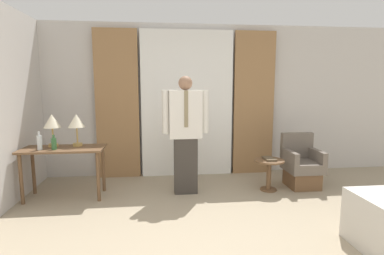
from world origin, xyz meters
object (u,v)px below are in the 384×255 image
object	(u,v)px
bottle_by_lamp	(54,143)
armchair	(301,167)
table_lamp_right	(76,122)
side_table	(269,169)
bottle_near_edge	(39,142)
person	(186,131)
desk	(64,156)
book	(269,159)
table_lamp_left	(52,123)

from	to	relation	value
bottle_by_lamp	armchair	xyz separation A→B (m)	(3.74, 0.18, -0.50)
table_lamp_right	bottle_by_lamp	bearing A→B (deg)	-138.38
armchair	side_table	distance (m)	0.60
side_table	armchair	bearing A→B (deg)	12.17
bottle_near_edge	armchair	world-z (taller)	bottle_near_edge
person	desk	bearing A→B (deg)	179.77
bottle_by_lamp	person	xyz separation A→B (m)	(1.85, 0.10, 0.13)
side_table	book	world-z (taller)	book
table_lamp_left	table_lamp_right	world-z (taller)	same
side_table	book	size ratio (longest dim) A/B	1.93
table_lamp_left	bottle_near_edge	distance (m)	0.35
bottle_by_lamp	armchair	world-z (taller)	bottle_by_lamp
desk	person	world-z (taller)	person
person	book	bearing A→B (deg)	-1.94
bottle_near_edge	person	size ratio (longest dim) A/B	0.15
book	armchair	bearing A→B (deg)	12.22
bottle_near_edge	bottle_by_lamp	distance (m)	0.19
table_lamp_right	book	size ratio (longest dim) A/B	1.87
person	side_table	xyz separation A→B (m)	(1.30, -0.04, -0.62)
side_table	bottle_near_edge	bearing A→B (deg)	-179.15
desk	table_lamp_right	bearing A→B (deg)	36.26
side_table	table_lamp_right	bearing A→B (deg)	176.51
table_lamp_right	book	distance (m)	2.96
bottle_by_lamp	table_lamp_left	bearing A→B (deg)	110.30
table_lamp_right	side_table	size ratio (longest dim) A/B	0.97
table_lamp_left	book	distance (m)	3.29
desk	book	world-z (taller)	desk
bottle_by_lamp	person	bearing A→B (deg)	2.98
person	side_table	distance (m)	1.44
person	side_table	bearing A→B (deg)	-1.93
desk	person	xyz separation A→B (m)	(1.77, -0.01, 0.33)
bottle_by_lamp	person	distance (m)	1.86
desk	bottle_by_lamp	distance (m)	0.25
bottle_near_edge	table_lamp_left	bearing A→B (deg)	64.69
bottle_near_edge	book	distance (m)	3.36
desk	bottle_by_lamp	size ratio (longest dim) A/B	5.52
table_lamp_left	bottle_near_edge	world-z (taller)	table_lamp_left
bottle_near_edge	bottle_by_lamp	xyz separation A→B (m)	(0.19, -0.00, -0.02)
desk	person	size ratio (longest dim) A/B	0.65
desk	side_table	world-z (taller)	desk
bottle_by_lamp	bottle_near_edge	bearing A→B (deg)	178.95
desk	side_table	distance (m)	3.08
desk	table_lamp_left	distance (m)	0.52
person	book	size ratio (longest dim) A/B	6.96
bottle_by_lamp	armchair	bearing A→B (deg)	2.76
bottle_near_edge	bottle_by_lamp	world-z (taller)	bottle_near_edge
person	side_table	size ratio (longest dim) A/B	3.61
table_lamp_right	side_table	distance (m)	2.99
side_table	book	bearing A→B (deg)	-16.49
desk	armchair	distance (m)	3.67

